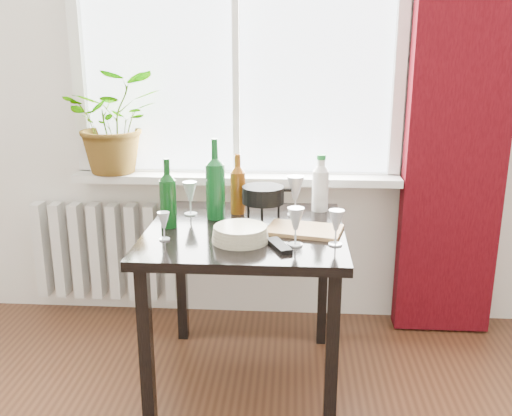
# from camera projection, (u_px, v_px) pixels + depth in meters

# --- Properties ---
(window) EXTENTS (1.72, 0.08, 1.62)m
(window) POSITION_uv_depth(u_px,v_px,m) (236.00, 25.00, 2.88)
(window) COLOR white
(window) RESTS_ON ground
(windowsill) EXTENTS (1.72, 0.20, 0.04)m
(windowsill) POSITION_uv_depth(u_px,v_px,m) (236.00, 178.00, 3.03)
(windowsill) COLOR silver
(windowsill) RESTS_ON ground
(curtain) EXTENTS (0.50, 0.12, 2.56)m
(curtain) POSITION_uv_depth(u_px,v_px,m) (461.00, 89.00, 2.80)
(curtain) COLOR #37050A
(curtain) RESTS_ON ground
(radiator) EXTENTS (0.80, 0.10, 0.55)m
(radiator) POSITION_uv_depth(u_px,v_px,m) (106.00, 251.00, 3.23)
(radiator) COLOR silver
(radiator) RESTS_ON ground
(table) EXTENTS (0.85, 0.85, 0.74)m
(table) POSITION_uv_depth(u_px,v_px,m) (245.00, 248.00, 2.50)
(table) COLOR black
(table) RESTS_ON ground
(potted_plant) EXTENTS (0.59, 0.54, 0.54)m
(potted_plant) POSITION_uv_depth(u_px,v_px,m) (115.00, 122.00, 2.99)
(potted_plant) COLOR #336C1C
(potted_plant) RESTS_ON windowsill
(wine_bottle_left) EXTENTS (0.09, 0.09, 0.31)m
(wine_bottle_left) POSITION_uv_depth(u_px,v_px,m) (168.00, 193.00, 2.45)
(wine_bottle_left) COLOR #0B3B11
(wine_bottle_left) RESTS_ON table
(wine_bottle_right) EXTENTS (0.10, 0.10, 0.38)m
(wine_bottle_right) POSITION_uv_depth(u_px,v_px,m) (215.00, 178.00, 2.57)
(wine_bottle_right) COLOR #0D481B
(wine_bottle_right) RESTS_ON table
(bottle_amber) EXTENTS (0.08, 0.08, 0.29)m
(bottle_amber) POSITION_uv_depth(u_px,v_px,m) (238.00, 183.00, 2.66)
(bottle_amber) COLOR brown
(bottle_amber) RESTS_ON table
(cleaning_bottle) EXTENTS (0.10, 0.10, 0.27)m
(cleaning_bottle) POSITION_uv_depth(u_px,v_px,m) (320.00, 183.00, 2.70)
(cleaning_bottle) COLOR silver
(cleaning_bottle) RESTS_ON table
(wineglass_front_right) EXTENTS (0.08, 0.08, 0.16)m
(wineglass_front_right) POSITION_uv_depth(u_px,v_px,m) (296.00, 226.00, 2.24)
(wineglass_front_right) COLOR silver
(wineglass_front_right) RESTS_ON table
(wineglass_far_right) EXTENTS (0.08, 0.08, 0.15)m
(wineglass_far_right) POSITION_uv_depth(u_px,v_px,m) (336.00, 227.00, 2.25)
(wineglass_far_right) COLOR silver
(wineglass_far_right) RESTS_ON table
(wineglass_back_center) EXTENTS (0.10, 0.10, 0.19)m
(wineglass_back_center) POSITION_uv_depth(u_px,v_px,m) (295.00, 195.00, 2.64)
(wineglass_back_center) COLOR silver
(wineglass_back_center) RESTS_ON table
(wineglass_back_left) EXTENTS (0.09, 0.09, 0.16)m
(wineglass_back_left) POSITION_uv_depth(u_px,v_px,m) (190.00, 198.00, 2.65)
(wineglass_back_left) COLOR silver
(wineglass_back_left) RESTS_ON table
(wineglass_front_left) EXTENTS (0.05, 0.05, 0.12)m
(wineglass_front_left) POSITION_uv_depth(u_px,v_px,m) (164.00, 226.00, 2.31)
(wineglass_front_left) COLOR silver
(wineglass_front_left) RESTS_ON table
(plate_stack) EXTENTS (0.27, 0.27, 0.06)m
(plate_stack) POSITION_uv_depth(u_px,v_px,m) (240.00, 234.00, 2.30)
(plate_stack) COLOR beige
(plate_stack) RESTS_ON table
(fondue_pot) EXTENTS (0.22, 0.19, 0.15)m
(fondue_pot) POSITION_uv_depth(u_px,v_px,m) (263.00, 202.00, 2.60)
(fondue_pot) COLOR black
(fondue_pot) RESTS_ON table
(tv_remote) EXTENTS (0.11, 0.17, 0.02)m
(tv_remote) POSITION_uv_depth(u_px,v_px,m) (279.00, 246.00, 2.24)
(tv_remote) COLOR black
(tv_remote) RESTS_ON table
(cutting_board) EXTENTS (0.35, 0.26, 0.02)m
(cutting_board) POSITION_uv_depth(u_px,v_px,m) (304.00, 230.00, 2.43)
(cutting_board) COLOR #B0834F
(cutting_board) RESTS_ON table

